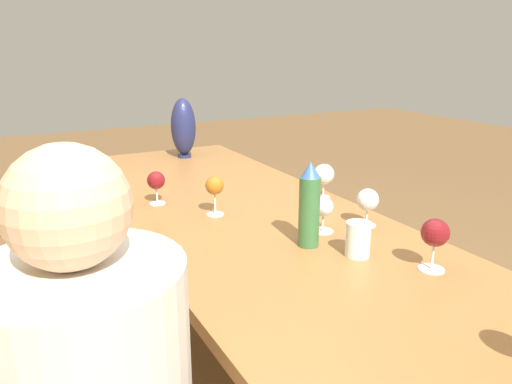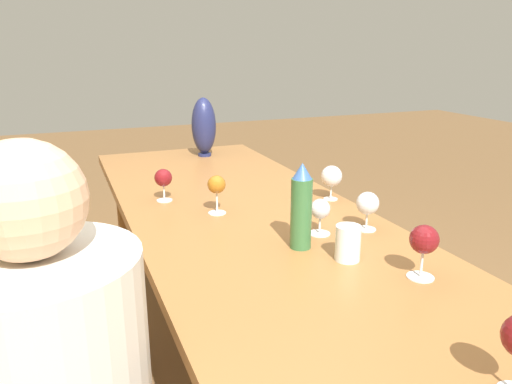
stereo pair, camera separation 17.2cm
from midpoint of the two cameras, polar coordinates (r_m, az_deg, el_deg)
dining_table at (r=1.80m, az=-3.06°, el=-5.27°), size 2.53×0.85×0.78m
water_bottle at (r=1.49m, az=2.84°, el=-1.63°), size 0.06×0.06×0.26m
water_tumbler at (r=1.45m, az=8.27°, el=-5.42°), size 0.07×0.07×0.10m
vase at (r=2.72m, az=-10.13°, el=7.29°), size 0.13×0.13×0.32m
wine_glass_1 at (r=1.98m, az=5.33°, el=1.95°), size 0.08×0.08×0.14m
wine_glass_2 at (r=1.78m, az=-7.53°, el=0.54°), size 0.07×0.07×0.14m
wine_glass_3 at (r=1.95m, az=-13.85°, el=1.17°), size 0.07×0.07×0.13m
wine_glass_4 at (r=1.69m, az=9.83°, el=-1.01°), size 0.08×0.08×0.13m
wine_glass_5 at (r=1.39m, az=16.50°, el=-4.70°), size 0.08×0.08×0.15m
wine_glass_6 at (r=1.62m, az=4.73°, el=-1.89°), size 0.07×0.07×0.12m
chair_far at (r=2.09m, az=-27.12°, el=-10.18°), size 0.44×0.44×0.93m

